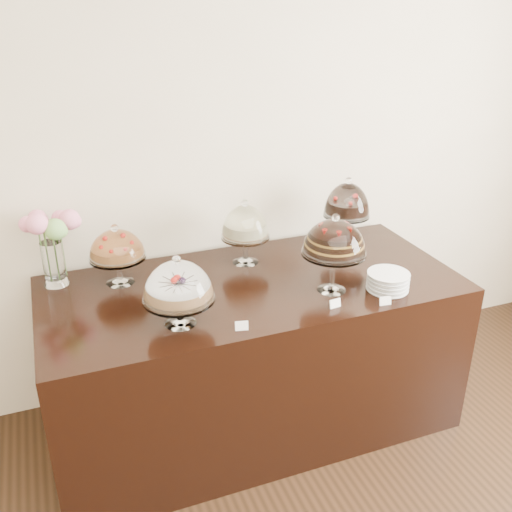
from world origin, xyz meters
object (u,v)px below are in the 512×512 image
object	(u,v)px
cake_stand_cheesecake	(245,225)
cake_stand_dark_choco	(347,203)
plate_stack	(388,281)
cake_stand_choco_layer	(334,240)
cake_stand_sugar_sponge	(178,284)
flower_vase	(51,237)
display_counter	(253,354)
cake_stand_fruit_tart	(117,247)

from	to	relation	value
cake_stand_cheesecake	cake_stand_dark_choco	bearing A→B (deg)	-1.62
cake_stand_dark_choco	plate_stack	size ratio (longest dim) A/B	2.08
cake_stand_choco_layer	cake_stand_dark_choco	size ratio (longest dim) A/B	0.96
cake_stand_dark_choco	plate_stack	world-z (taller)	cake_stand_dark_choco
cake_stand_choco_layer	cake_stand_sugar_sponge	bearing A→B (deg)	-176.89
flower_vase	cake_stand_choco_layer	bearing A→B (deg)	-23.34
display_counter	flower_vase	xyz separation A→B (m)	(-0.96, 0.35, 0.72)
cake_stand_sugar_sponge	flower_vase	size ratio (longest dim) A/B	0.80
cake_stand_fruit_tart	plate_stack	bearing A→B (deg)	-24.21
cake_stand_dark_choco	cake_stand_choco_layer	bearing A→B (deg)	-125.52
display_counter	cake_stand_cheesecake	xyz separation A→B (m)	(0.06, 0.26, 0.68)
cake_stand_sugar_sponge	cake_stand_fruit_tart	distance (m)	0.55
cake_stand_choco_layer	cake_stand_fruit_tart	size ratio (longest dim) A/B	1.26
cake_stand_choco_layer	cake_stand_fruit_tart	world-z (taller)	cake_stand_choco_layer
cake_stand_choco_layer	flower_vase	size ratio (longest dim) A/B	0.97
display_counter	cake_stand_sugar_sponge	bearing A→B (deg)	-150.43
cake_stand_choco_layer	plate_stack	size ratio (longest dim) A/B	1.99
cake_stand_choco_layer	display_counter	bearing A→B (deg)	148.92
cake_stand_dark_choco	cake_stand_fruit_tart	size ratio (longest dim) A/B	1.32
plate_stack	cake_stand_choco_layer	bearing A→B (deg)	159.31
cake_stand_sugar_sponge	cake_stand_dark_choco	world-z (taller)	cake_stand_dark_choco
cake_stand_cheesecake	cake_stand_fruit_tart	world-z (taller)	cake_stand_cheesecake
display_counter	cake_stand_choco_layer	size ratio (longest dim) A/B	5.25
flower_vase	cake_stand_fruit_tart	bearing A→B (deg)	-17.16
display_counter	cake_stand_fruit_tart	size ratio (longest dim) A/B	6.64
display_counter	cake_stand_dark_choco	xyz separation A→B (m)	(0.68, 0.24, 0.73)
flower_vase	cake_stand_sugar_sponge	bearing A→B (deg)	-50.45
cake_stand_dark_choco	cake_stand_fruit_tart	world-z (taller)	cake_stand_dark_choco
cake_stand_fruit_tart	flower_vase	xyz separation A→B (m)	(-0.31, 0.09, 0.07)
display_counter	cake_stand_cheesecake	world-z (taller)	cake_stand_cheesecake
plate_stack	cake_stand_fruit_tart	bearing A→B (deg)	155.79
cake_stand_choco_layer	flower_vase	xyz separation A→B (m)	(-1.32, 0.57, -0.01)
cake_stand_dark_choco	cake_stand_fruit_tart	xyz separation A→B (m)	(-1.34, 0.01, -0.08)
display_counter	cake_stand_choco_layer	bearing A→B (deg)	-31.08
cake_stand_dark_choco	flower_vase	distance (m)	1.65
cake_stand_sugar_sponge	flower_vase	xyz separation A→B (m)	(-0.51, 0.61, 0.07)
cake_stand_sugar_sponge	flower_vase	world-z (taller)	flower_vase
display_counter	cake_stand_choco_layer	distance (m)	0.84
cake_stand_choco_layer	cake_stand_dark_choco	bearing A→B (deg)	54.48
cake_stand_dark_choco	display_counter	bearing A→B (deg)	-160.28
cake_stand_fruit_tart	flower_vase	bearing A→B (deg)	162.84
cake_stand_choco_layer	flower_vase	distance (m)	1.43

